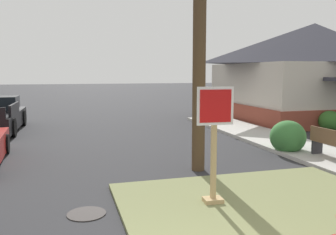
{
  "coord_description": "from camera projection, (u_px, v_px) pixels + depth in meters",
  "views": [
    {
      "loc": [
        -1.16,
        -3.37,
        2.54
      ],
      "look_at": [
        1.29,
        5.22,
        1.42
      ],
      "focal_mm": 38.37,
      "sensor_mm": 36.0,
      "label": 1
    }
  ],
  "objects": [
    {
      "name": "sidewalk_strip",
      "position": [
        309.0,
        151.0,
        11.4
      ],
      "size": [
        2.2,
        17.42,
        0.12
      ],
      "primitive_type": "cube",
      "color": "#B2AFA8",
      "rests_on": "ground"
    },
    {
      "name": "street_bench",
      "position": [
        331.0,
        142.0,
        10.13
      ],
      "size": [
        0.43,
        1.41,
        0.85
      ],
      "color": "brown",
      "rests_on": "sidewalk_strip"
    },
    {
      "name": "grass_corner_patch",
      "position": [
        281.0,
        218.0,
        6.2
      ],
      "size": [
        5.33,
        5.26,
        0.08
      ],
      "primitive_type": "cube",
      "color": "olive",
      "rests_on": "ground"
    },
    {
      "name": "shrub_by_curb",
      "position": [
        288.0,
        137.0,
        11.31
      ],
      "size": [
        1.11,
        1.11,
        1.04
      ],
      "primitive_type": "ellipsoid",
      "color": "#387236",
      "rests_on": "ground"
    },
    {
      "name": "shrub_near_porch",
      "position": [
        330.0,
        121.0,
        15.49
      ],
      "size": [
        0.97,
        0.97,
        0.91
      ],
      "primitive_type": "ellipsoid",
      "color": "#346927",
      "rests_on": "ground"
    },
    {
      "name": "manhole_cover",
      "position": [
        86.0,
        214.0,
        6.48
      ],
      "size": [
        0.7,
        0.7,
        0.02
      ],
      "primitive_type": "cylinder",
      "color": "black",
      "rests_on": "ground"
    },
    {
      "name": "corner_house",
      "position": [
        313.0,
        70.0,
        19.78
      ],
      "size": [
        9.42,
        9.37,
        5.2
      ],
      "color": "brown",
      "rests_on": "ground"
    },
    {
      "name": "stop_sign",
      "position": [
        214.0,
        148.0,
        6.71
      ],
      "size": [
        0.71,
        0.3,
        2.21
      ],
      "color": "tan",
      "rests_on": "grass_corner_patch"
    }
  ]
}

